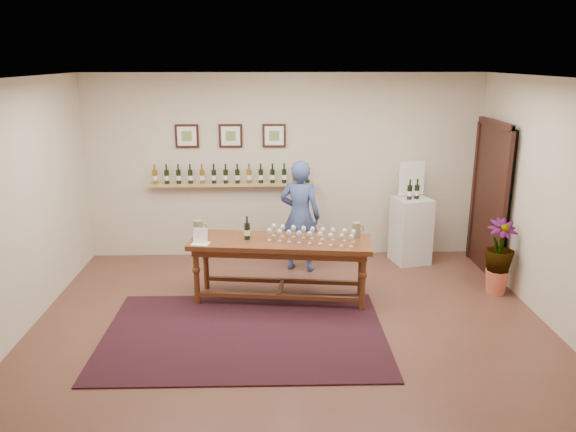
{
  "coord_description": "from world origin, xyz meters",
  "views": [
    {
      "loc": [
        -0.23,
        -5.93,
        3.0
      ],
      "look_at": [
        0.0,
        0.8,
        1.1
      ],
      "focal_mm": 35.0,
      "sensor_mm": 36.0,
      "label": 1
    }
  ],
  "objects_px": {
    "display_pedestal": "(411,230)",
    "person": "(300,216)",
    "potted_plant": "(499,257)",
    "tasting_table": "(281,249)"
  },
  "relations": [
    {
      "from": "display_pedestal",
      "to": "person",
      "type": "bearing_deg",
      "value": -170.88
    },
    {
      "from": "person",
      "to": "tasting_table",
      "type": "bearing_deg",
      "value": 92.37
    },
    {
      "from": "tasting_table",
      "to": "display_pedestal",
      "type": "height_order",
      "value": "display_pedestal"
    },
    {
      "from": "display_pedestal",
      "to": "potted_plant",
      "type": "height_order",
      "value": "display_pedestal"
    },
    {
      "from": "display_pedestal",
      "to": "person",
      "type": "relative_size",
      "value": 0.61
    },
    {
      "from": "tasting_table",
      "to": "display_pedestal",
      "type": "relative_size",
      "value": 2.35
    },
    {
      "from": "person",
      "to": "potted_plant",
      "type": "bearing_deg",
      "value": 177.71
    },
    {
      "from": "tasting_table",
      "to": "potted_plant",
      "type": "distance_m",
      "value": 2.85
    },
    {
      "from": "display_pedestal",
      "to": "potted_plant",
      "type": "distance_m",
      "value": 1.5
    },
    {
      "from": "potted_plant",
      "to": "person",
      "type": "height_order",
      "value": "person"
    }
  ]
}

